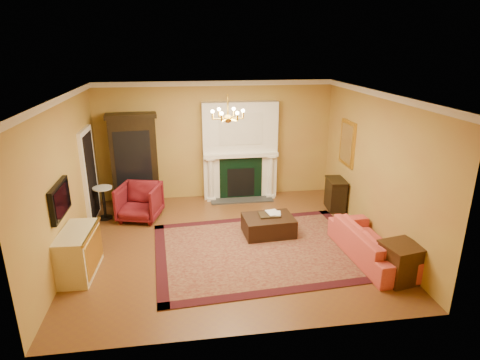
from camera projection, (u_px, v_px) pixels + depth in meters
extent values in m
cube|color=brown|center=(229.00, 243.00, 8.19)|extent=(6.00, 5.50, 0.02)
cube|color=silver|center=(228.00, 93.00, 7.21)|extent=(6.00, 5.50, 0.02)
cube|color=#B49C40|center=(216.00, 140.00, 10.29)|extent=(6.00, 0.02, 3.00)
cube|color=#B49C40|center=(254.00, 238.00, 5.12)|extent=(6.00, 0.02, 3.00)
cube|color=#B49C40|center=(64.00, 180.00, 7.29)|extent=(0.02, 5.50, 3.00)
cube|color=#B49C40|center=(376.00, 166.00, 8.11)|extent=(0.02, 5.50, 3.00)
cube|color=white|center=(240.00, 151.00, 10.29)|extent=(1.90, 0.32, 2.50)
cube|color=silver|center=(241.00, 129.00, 9.94)|extent=(1.10, 0.01, 0.80)
cube|color=black|center=(241.00, 179.00, 10.36)|extent=(1.10, 0.02, 1.10)
cube|color=black|center=(241.00, 182.00, 10.38)|extent=(0.70, 0.02, 0.75)
cube|color=#333333|center=(242.00, 199.00, 10.41)|extent=(1.60, 0.50, 0.04)
cube|color=white|center=(240.00, 154.00, 10.26)|extent=(1.90, 0.44, 0.10)
cylinder|color=white|center=(211.00, 179.00, 10.23)|extent=(0.14, 0.14, 1.18)
cylinder|color=white|center=(270.00, 176.00, 10.44)|extent=(0.14, 0.14, 1.18)
cube|color=silver|center=(215.00, 83.00, 9.77)|extent=(6.00, 0.08, 0.12)
cube|color=silver|center=(55.00, 100.00, 6.83)|extent=(0.08, 5.50, 0.12)
cube|color=silver|center=(382.00, 94.00, 7.64)|extent=(0.08, 5.50, 0.12)
cube|color=white|center=(90.00, 175.00, 9.03)|extent=(0.08, 1.05, 2.10)
cube|color=black|center=(91.00, 176.00, 9.05)|extent=(0.02, 0.85, 1.95)
cube|color=black|center=(60.00, 200.00, 6.78)|extent=(0.08, 0.95, 0.58)
cube|color=black|center=(63.00, 200.00, 6.79)|extent=(0.01, 0.85, 0.48)
cube|color=gold|center=(347.00, 143.00, 9.37)|extent=(0.05, 0.76, 1.05)
cube|color=white|center=(346.00, 143.00, 9.36)|extent=(0.01, 0.62, 0.90)
cylinder|color=gold|center=(228.00, 105.00, 7.28)|extent=(0.03, 0.03, 0.40)
sphere|color=gold|center=(228.00, 119.00, 7.36)|extent=(0.16, 0.16, 0.16)
sphere|color=#FFE5B2|center=(243.00, 111.00, 7.35)|extent=(0.07, 0.07, 0.07)
sphere|color=#FFE5B2|center=(234.00, 109.00, 7.56)|extent=(0.07, 0.07, 0.07)
sphere|color=#FFE5B2|center=(219.00, 109.00, 7.52)|extent=(0.07, 0.07, 0.07)
sphere|color=#FFE5B2|center=(213.00, 111.00, 7.28)|extent=(0.07, 0.07, 0.07)
sphere|color=#FFE5B2|center=(222.00, 113.00, 7.07)|extent=(0.07, 0.07, 0.07)
sphere|color=#FFE5B2|center=(237.00, 113.00, 7.11)|extent=(0.07, 0.07, 0.07)
cube|color=#470F11|center=(261.00, 249.00, 7.91)|extent=(4.30, 3.35, 0.02)
cube|color=black|center=(135.00, 162.00, 9.88)|extent=(1.14, 0.61, 2.19)
imported|color=maroon|center=(139.00, 200.00, 9.17)|extent=(1.07, 1.03, 0.91)
cylinder|color=black|center=(106.00, 218.00, 9.32)|extent=(0.30, 0.30, 0.04)
cylinder|color=black|center=(104.00, 203.00, 9.20)|extent=(0.06, 0.06, 0.69)
cylinder|color=silver|center=(102.00, 188.00, 9.08)|extent=(0.43, 0.43, 0.03)
cube|color=beige|center=(78.00, 253.00, 6.97)|extent=(0.58, 1.13, 0.82)
imported|color=#D65244|center=(372.00, 239.00, 7.48)|extent=(0.75, 2.13, 0.82)
cube|color=#3A1E0F|center=(400.00, 263.00, 6.80)|extent=(0.65, 0.65, 0.64)
cube|color=black|center=(335.00, 195.00, 9.76)|extent=(0.44, 0.69, 0.73)
cube|color=black|center=(268.00, 225.00, 8.49)|extent=(1.09, 0.82, 0.39)
cube|color=black|center=(270.00, 215.00, 8.50)|extent=(0.44, 0.35, 0.03)
imported|color=gray|center=(268.00, 207.00, 8.43)|extent=(0.24, 0.08, 0.32)
imported|color=gray|center=(271.00, 208.00, 8.46)|extent=(0.20, 0.06, 0.28)
cylinder|color=gray|center=(218.00, 151.00, 10.15)|extent=(0.11, 0.11, 0.09)
cone|color=#0F3811|center=(218.00, 143.00, 10.08)|extent=(0.15, 0.15, 0.33)
cylinder|color=gray|center=(271.00, 149.00, 10.33)|extent=(0.10, 0.10, 0.08)
cone|color=#0F3811|center=(271.00, 142.00, 10.27)|extent=(0.14, 0.14, 0.31)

